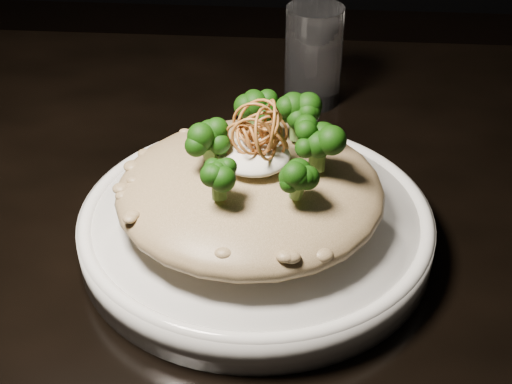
{
  "coord_description": "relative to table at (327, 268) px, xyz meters",
  "views": [
    {
      "loc": [
        -0.03,
        -0.57,
        1.16
      ],
      "look_at": [
        -0.07,
        -0.06,
        0.81
      ],
      "focal_mm": 50.0,
      "sensor_mm": 36.0,
      "label": 1
    }
  ],
  "objects": [
    {
      "name": "plate",
      "position": [
        -0.07,
        -0.06,
        0.1
      ],
      "size": [
        0.31,
        0.31,
        0.03
      ],
      "primitive_type": "cylinder",
      "color": "white",
      "rests_on": "table"
    },
    {
      "name": "table",
      "position": [
        0.0,
        0.0,
        0.0
      ],
      "size": [
        1.1,
        0.8,
        0.75
      ],
      "color": "black",
      "rests_on": "ground"
    },
    {
      "name": "drinking_glass",
      "position": [
        -0.02,
        0.21,
        0.14
      ],
      "size": [
        0.08,
        0.08,
        0.12
      ],
      "primitive_type": "cylinder",
      "rotation": [
        0.0,
        0.0,
        0.32
      ],
      "color": "white",
      "rests_on": "table"
    },
    {
      "name": "shallots",
      "position": [
        -0.07,
        -0.06,
        0.2
      ],
      "size": [
        0.07,
        0.07,
        0.04
      ],
      "primitive_type": null,
      "color": "brown",
      "rests_on": "cheese"
    },
    {
      "name": "risotto",
      "position": [
        -0.07,
        -0.07,
        0.14
      ],
      "size": [
        0.23,
        0.23,
        0.05
      ],
      "primitive_type": "ellipsoid",
      "color": "brown",
      "rests_on": "plate"
    },
    {
      "name": "cheese",
      "position": [
        -0.07,
        -0.06,
        0.18
      ],
      "size": [
        0.06,
        0.06,
        0.02
      ],
      "primitive_type": "ellipsoid",
      "color": "white",
      "rests_on": "risotto"
    },
    {
      "name": "broccoli",
      "position": [
        -0.06,
        -0.06,
        0.2
      ],
      "size": [
        0.16,
        0.16,
        0.06
      ],
      "primitive_type": null,
      "color": "black",
      "rests_on": "risotto"
    }
  ]
}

